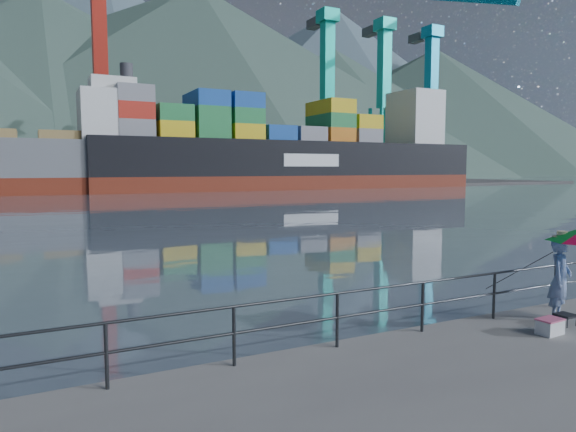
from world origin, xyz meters
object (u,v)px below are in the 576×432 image
at_px(fisherman, 560,279).
at_px(bulk_carrier, 8,161).
at_px(container_ship, 304,153).
at_px(cooler_bag, 550,327).

xyz_separation_m(fisherman, bulk_carrier, (-12.68, 69.68, 3.29)).
bearing_deg(container_ship, cooler_bag, -114.87).
xyz_separation_m(cooler_bag, bulk_carrier, (-11.65, 70.23, 4.04)).
bearing_deg(container_ship, fisherman, -114.35).
relative_size(cooler_bag, container_ship, 0.01).
bearing_deg(cooler_bag, container_ship, 60.93).
bearing_deg(cooler_bag, bulk_carrier, 95.22).
bearing_deg(bulk_carrier, cooler_bag, -80.58).
relative_size(cooler_bag, bulk_carrier, 0.01).
height_order(fisherman, cooler_bag, fisherman).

